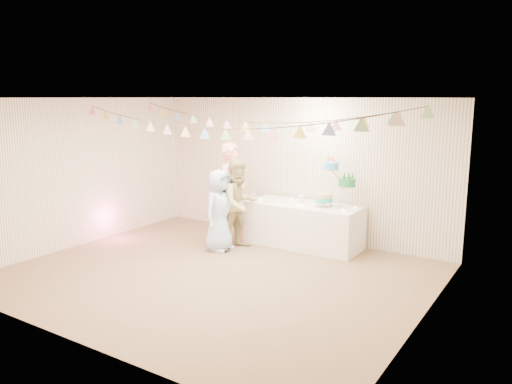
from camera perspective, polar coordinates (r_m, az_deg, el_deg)
The scene contains 25 objects.
floor at distance 7.59m, azimuth -4.60°, elevation -9.37°, with size 6.00×6.00×0.00m, color brown.
ceiling at distance 7.13m, azimuth -4.91°, elevation 10.67°, with size 6.00×6.00×0.00m, color silver.
back_wall at distance 9.33m, azimuth 4.61°, elevation 2.66°, with size 6.00×6.00×0.00m, color white.
front_wall at distance 5.52m, azimuth -20.73°, elevation -3.60°, with size 6.00×6.00×0.00m, color white.
left_wall at distance 9.36m, azimuth -19.52°, elevation 2.10°, with size 5.00×5.00×0.00m, color white.
right_wall at distance 5.96m, azimuth 18.87°, elevation -2.48°, with size 5.00×5.00×0.00m, color white.
table at distance 8.91m, azimuth 5.43°, elevation -3.77°, with size 2.04×0.81×0.76m, color white.
cake_stand at distance 8.56m, azimuth 8.94°, elevation 0.79°, with size 0.71×0.42×0.79m, color silver, non-canonical shape.
cake_bottom at distance 8.62m, azimuth 7.81°, elevation -1.20°, with size 0.31×0.31×0.15m, color #27B9B1, non-canonical shape.
cake_middle at distance 8.58m, azimuth 10.28°, elevation 0.50°, with size 0.27×0.27×0.22m, color #1A7736, non-canonical shape.
cake_top_tier at distance 8.52m, azimuth 8.54°, elevation 2.32°, with size 0.25×0.25×0.19m, color #4EA2F6, non-canonical shape.
platter at distance 9.05m, azimuth 2.05°, elevation -1.04°, with size 0.36×0.36×0.02m, color white.
posy at distance 8.88m, azimuth 5.22°, elevation -0.87°, with size 0.13×0.13×0.15m, color white, non-canonical shape.
person_adult_a at distance 8.96m, azimuth -2.68°, elevation -0.16°, with size 0.67×0.44×1.83m, color #FF9885.
person_adult_b at distance 8.64m, azimuth -1.89°, elevation -1.37°, with size 0.77×0.60×1.59m, color tan.
person_child at distance 8.56m, azimuth -4.17°, elevation -2.10°, with size 0.69×0.45×1.41m, color #B1D0FB.
bunting_back at distance 8.03m, azimuth -0.05°, elevation 8.92°, with size 5.60×1.10×0.40m, color pink, non-canonical shape.
bunting_front at distance 6.98m, azimuth -5.89°, elevation 8.35°, with size 5.60×0.90×0.36m, color #72A5E5, non-canonical shape.
tealight_0 at distance 9.07m, azimuth 0.55°, elevation -0.88°, with size 0.04×0.04×0.03m, color #FFD88C.
tealight_1 at distance 9.13m, azimuth 4.04°, elevation -0.83°, with size 0.04×0.04×0.03m, color #FFD88C.
tealight_2 at distance 8.58m, azimuth 5.39°, elevation -1.60°, with size 0.04×0.04×0.03m, color #FFD88C.
tealight_3 at distance 8.86m, azimuth 8.14°, elevation -1.27°, with size 0.04×0.04×0.03m, color #FFD88C.
tealight_4 at distance 8.32m, azimuth 9.93°, elevation -2.10°, with size 0.04×0.04×0.03m, color #FFD88C.
tealight_5 at distance 8.59m, azimuth 11.28°, elevation -1.75°, with size 0.04×0.04×0.03m, color #FFD88C.
tealight_6 at distance 8.68m, azimuth 4.92°, elevation -1.45°, with size 0.04×0.04×0.03m, color #FFD88C.
Camera 1 is at (4.34, -5.66, 2.60)m, focal length 35.00 mm.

